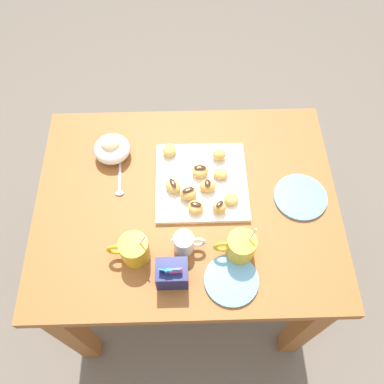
{
  "coord_description": "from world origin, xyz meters",
  "views": [
    {
      "loc": [
        -0.0,
        0.64,
        1.89
      ],
      "look_at": [
        -0.02,
        -0.02,
        0.78
      ],
      "focal_mm": 37.78,
      "sensor_mm": 36.0,
      "label": 1
    }
  ],
  "objects_px": {
    "sugar_caddy": "(171,274)",
    "beignet_0": "(169,150)",
    "dining_table": "(187,221)",
    "beignet_1": "(172,186)",
    "saucer_sky_left": "(300,197)",
    "ice_cream_bowl": "(111,148)",
    "beignet_9": "(207,186)",
    "saucer_sky_right": "(231,280)",
    "cream_pitcher_white": "(184,243)",
    "beignet_3": "(218,155)",
    "beignet_7": "(230,199)",
    "beignet_4": "(195,207)",
    "coffee_mug_mustard_left": "(239,246)",
    "pastry_plate_square": "(201,182)",
    "beignet_8": "(187,193)",
    "beignet_2": "(199,171)",
    "coffee_mug_mustard_right": "(133,249)",
    "beignet_5": "(220,174)",
    "beignet_6": "(219,207)"
  },
  "relations": [
    {
      "from": "coffee_mug_mustard_left",
      "to": "beignet_7",
      "type": "height_order",
      "value": "coffee_mug_mustard_left"
    },
    {
      "from": "coffee_mug_mustard_left",
      "to": "ice_cream_bowl",
      "type": "xyz_separation_m",
      "value": [
        0.4,
        -0.37,
        -0.01
      ]
    },
    {
      "from": "dining_table",
      "to": "sugar_caddy",
      "type": "distance_m",
      "value": 0.32
    },
    {
      "from": "beignet_3",
      "to": "beignet_9",
      "type": "bearing_deg",
      "value": 69.77
    },
    {
      "from": "beignet_2",
      "to": "beignet_7",
      "type": "bearing_deg",
      "value": 131.55
    },
    {
      "from": "beignet_8",
      "to": "beignet_9",
      "type": "xyz_separation_m",
      "value": [
        -0.06,
        -0.03,
        -0.0
      ]
    },
    {
      "from": "dining_table",
      "to": "beignet_7",
      "type": "relative_size",
      "value": 20.76
    },
    {
      "from": "coffee_mug_mustard_left",
      "to": "beignet_5",
      "type": "xyz_separation_m",
      "value": [
        0.04,
        -0.26,
        -0.02
      ]
    },
    {
      "from": "saucer_sky_right",
      "to": "ice_cream_bowl",
      "type": "bearing_deg",
      "value": -50.84
    },
    {
      "from": "sugar_caddy",
      "to": "beignet_3",
      "type": "distance_m",
      "value": 0.44
    },
    {
      "from": "sugar_caddy",
      "to": "beignet_0",
      "type": "height_order",
      "value": "sugar_caddy"
    },
    {
      "from": "beignet_9",
      "to": "saucer_sky_right",
      "type": "bearing_deg",
      "value": 100.55
    },
    {
      "from": "coffee_mug_mustard_left",
      "to": "ice_cream_bowl",
      "type": "bearing_deg",
      "value": -42.81
    },
    {
      "from": "coffee_mug_mustard_left",
      "to": "beignet_2",
      "type": "bearing_deg",
      "value": -68.87
    },
    {
      "from": "beignet_5",
      "to": "beignet_2",
      "type": "bearing_deg",
      "value": -10.18
    },
    {
      "from": "coffee_mug_mustard_left",
      "to": "beignet_9",
      "type": "height_order",
      "value": "coffee_mug_mustard_left"
    },
    {
      "from": "beignet_3",
      "to": "beignet_4",
      "type": "relative_size",
      "value": 0.9
    },
    {
      "from": "saucer_sky_left",
      "to": "ice_cream_bowl",
      "type": "bearing_deg",
      "value": -16.93
    },
    {
      "from": "cream_pitcher_white",
      "to": "beignet_8",
      "type": "distance_m",
      "value": 0.17
    },
    {
      "from": "coffee_mug_mustard_right",
      "to": "beignet_3",
      "type": "xyz_separation_m",
      "value": [
        -0.27,
        -0.34,
        -0.01
      ]
    },
    {
      "from": "saucer_sky_left",
      "to": "beignet_7",
      "type": "xyz_separation_m",
      "value": [
        0.23,
        0.02,
        0.03
      ]
    },
    {
      "from": "beignet_0",
      "to": "beignet_3",
      "type": "bearing_deg",
      "value": 171.23
    },
    {
      "from": "coffee_mug_mustard_right",
      "to": "saucer_sky_right",
      "type": "height_order",
      "value": "coffee_mug_mustard_right"
    },
    {
      "from": "coffee_mug_mustard_right",
      "to": "saucer_sky_right",
      "type": "relative_size",
      "value": 0.83
    },
    {
      "from": "cream_pitcher_white",
      "to": "coffee_mug_mustard_right",
      "type": "bearing_deg",
      "value": 7.73
    },
    {
      "from": "coffee_mug_mustard_right",
      "to": "beignet_1",
      "type": "bearing_deg",
      "value": -117.61
    },
    {
      "from": "pastry_plate_square",
      "to": "saucer_sky_right",
      "type": "relative_size",
      "value": 1.88
    },
    {
      "from": "ice_cream_bowl",
      "to": "beignet_8",
      "type": "xyz_separation_m",
      "value": [
        -0.25,
        0.18,
        -0.0
      ]
    },
    {
      "from": "beignet_1",
      "to": "beignet_5",
      "type": "xyz_separation_m",
      "value": [
        -0.16,
        -0.04,
        -0.0
      ]
    },
    {
      "from": "dining_table",
      "to": "sugar_caddy",
      "type": "relative_size",
      "value": 9.19
    },
    {
      "from": "cream_pitcher_white",
      "to": "beignet_4",
      "type": "relative_size",
      "value": 2.11
    },
    {
      "from": "sugar_caddy",
      "to": "beignet_3",
      "type": "xyz_separation_m",
      "value": [
        -0.16,
        -0.41,
        -0.01
      ]
    },
    {
      "from": "ice_cream_bowl",
      "to": "saucer_sky_left",
      "type": "relative_size",
      "value": 0.72
    },
    {
      "from": "beignet_2",
      "to": "beignet_9",
      "type": "distance_m",
      "value": 0.06
    },
    {
      "from": "cream_pitcher_white",
      "to": "sugar_caddy",
      "type": "xyz_separation_m",
      "value": [
        0.04,
        0.09,
        0.0
      ]
    },
    {
      "from": "saucer_sky_right",
      "to": "beignet_0",
      "type": "distance_m",
      "value": 0.48
    },
    {
      "from": "saucer_sky_right",
      "to": "coffee_mug_mustard_left",
      "type": "bearing_deg",
      "value": -108.3
    },
    {
      "from": "saucer_sky_right",
      "to": "beignet_4",
      "type": "height_order",
      "value": "beignet_4"
    },
    {
      "from": "saucer_sky_left",
      "to": "sugar_caddy",
      "type": "bearing_deg",
      "value": 31.92
    },
    {
      "from": "beignet_2",
      "to": "beignet_3",
      "type": "height_order",
      "value": "beignet_3"
    },
    {
      "from": "dining_table",
      "to": "beignet_1",
      "type": "xyz_separation_m",
      "value": [
        0.04,
        -0.04,
        0.18
      ]
    },
    {
      "from": "pastry_plate_square",
      "to": "beignet_9",
      "type": "bearing_deg",
      "value": 117.6
    },
    {
      "from": "beignet_1",
      "to": "beignet_3",
      "type": "xyz_separation_m",
      "value": [
        -0.15,
        -0.12,
        0.0
      ]
    },
    {
      "from": "beignet_0",
      "to": "beignet_9",
      "type": "relative_size",
      "value": 0.99
    },
    {
      "from": "beignet_7",
      "to": "beignet_6",
      "type": "bearing_deg",
      "value": 37.89
    },
    {
      "from": "beignet_6",
      "to": "beignet_4",
      "type": "bearing_deg",
      "value": -2.76
    },
    {
      "from": "beignet_5",
      "to": "saucer_sky_right",
      "type": "bearing_deg",
      "value": 91.8
    },
    {
      "from": "beignet_0",
      "to": "beignet_8",
      "type": "relative_size",
      "value": 0.96
    },
    {
      "from": "pastry_plate_square",
      "to": "beignet_9",
      "type": "relative_size",
      "value": 5.52
    },
    {
      "from": "beignet_7",
      "to": "beignet_3",
      "type": "bearing_deg",
      "value": -80.47
    }
  ]
}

